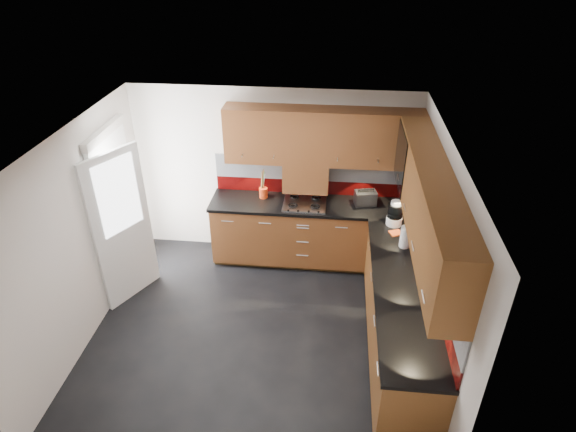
# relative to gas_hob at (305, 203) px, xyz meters

# --- Properties ---
(room) EXTENTS (4.00, 3.80, 2.64)m
(room) POSITION_rel_gas_hob_xyz_m (-0.45, -1.47, 0.54)
(room) COLOR black
(base_cabinets) EXTENTS (2.70, 3.20, 0.95)m
(base_cabinets) POSITION_rel_gas_hob_xyz_m (0.62, -0.75, -0.52)
(base_cabinets) COLOR #5B3114
(base_cabinets) RESTS_ON room
(countertop) EXTENTS (2.72, 3.22, 0.04)m
(countertop) POSITION_rel_gas_hob_xyz_m (0.60, -0.77, -0.03)
(countertop) COLOR black
(countertop) RESTS_ON base_cabinets
(backsplash) EXTENTS (2.70, 3.20, 0.54)m
(backsplash) POSITION_rel_gas_hob_xyz_m (0.83, -0.54, 0.26)
(backsplash) COLOR #670909
(backsplash) RESTS_ON countertop
(upper_cabinets) EXTENTS (2.50, 3.20, 0.72)m
(upper_cabinets) POSITION_rel_gas_hob_xyz_m (0.78, -0.69, 0.88)
(upper_cabinets) COLOR #5B3114
(upper_cabinets) RESTS_ON room
(extractor_hood) EXTENTS (0.60, 0.33, 0.40)m
(extractor_hood) POSITION_rel_gas_hob_xyz_m (-0.00, 0.17, 0.33)
(extractor_hood) COLOR #5B3114
(extractor_hood) RESTS_ON room
(glass_cabinet) EXTENTS (0.32, 0.80, 0.66)m
(glass_cabinet) POSITION_rel_gas_hob_xyz_m (1.26, -0.40, 0.91)
(glass_cabinet) COLOR black
(glass_cabinet) RESTS_ON room
(back_door) EXTENTS (0.42, 1.19, 2.04)m
(back_door) POSITION_rel_gas_hob_xyz_m (-2.23, -0.72, 0.08)
(back_door) COLOR white
(back_door) RESTS_ON room
(gas_hob) EXTENTS (0.57, 0.50, 0.04)m
(gas_hob) POSITION_rel_gas_hob_xyz_m (0.00, 0.00, 0.00)
(gas_hob) COLOR silver
(gas_hob) RESTS_ON countertop
(utensil_pot) EXTENTS (0.11, 0.11, 0.41)m
(utensil_pot) POSITION_rel_gas_hob_xyz_m (-0.57, 0.13, 0.08)
(utensil_pot) COLOR red
(utensil_pot) RESTS_ON countertop
(toaster) EXTENTS (0.31, 0.23, 0.20)m
(toaster) POSITION_rel_gas_hob_xyz_m (0.80, 0.08, 0.08)
(toaster) COLOR silver
(toaster) RESTS_ON countertop
(food_processor) EXTENTS (0.19, 0.19, 0.32)m
(food_processor) POSITION_rel_gas_hob_xyz_m (1.14, -0.39, 0.13)
(food_processor) COLOR white
(food_processor) RESTS_ON countertop
(paper_towel) EXTENTS (0.13, 0.13, 0.26)m
(paper_towel) POSITION_rel_gas_hob_xyz_m (1.22, -0.86, 0.11)
(paper_towel) COLOR white
(paper_towel) RESTS_ON countertop
(orange_cloth) EXTENTS (0.18, 0.17, 0.02)m
(orange_cloth) POSITION_rel_gas_hob_xyz_m (1.15, -0.60, -0.01)
(orange_cloth) COLOR #F7561B
(orange_cloth) RESTS_ON countertop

